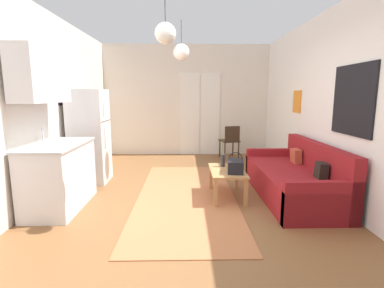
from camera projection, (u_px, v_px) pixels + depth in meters
ground_plane at (188, 215)px, 3.91m from camera, size 4.81×8.30×0.10m
wall_back at (187, 101)px, 7.51m from camera, size 4.41×0.13×2.82m
wall_right at (355, 106)px, 3.71m from camera, size 0.12×7.90×2.82m
wall_left at (16, 107)px, 3.62m from camera, size 0.12×7.90×2.82m
area_rug at (186, 196)px, 4.50m from camera, size 1.47×3.57×0.01m
couch at (296, 180)px, 4.43m from camera, size 0.93×2.17×0.84m
coffee_table at (227, 174)px, 4.40m from camera, size 0.50×0.86×0.43m
bamboo_vase at (223, 160)px, 4.57m from camera, size 0.07×0.07×0.42m
handbag at (235, 166)px, 4.22m from camera, size 0.26×0.35×0.30m
refrigerator at (90, 136)px, 5.14m from camera, size 0.63×0.62×1.65m
kitchen_counter at (55, 150)px, 3.93m from camera, size 0.63×1.24×2.15m
accent_chair at (230, 140)px, 7.08m from camera, size 0.51×0.49×0.81m
pendant_lamp_near at (165, 33)px, 3.17m from camera, size 0.23×0.23×0.72m
pendant_lamp_far at (181, 52)px, 5.01m from camera, size 0.28×0.28×0.68m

